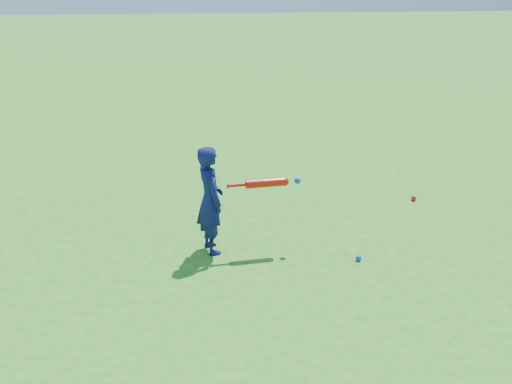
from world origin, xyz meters
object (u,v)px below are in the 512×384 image
(child, at_px, (210,200))
(bat_swing, at_px, (269,183))
(ground_ball_blue, at_px, (358,258))
(ground_ball_red, at_px, (414,198))

(child, distance_m, bat_swing, 0.65)
(ground_ball_blue, bearing_deg, bat_swing, 153.35)
(child, height_order, bat_swing, child)
(ground_ball_red, relative_size, bat_swing, 0.09)
(ground_ball_red, bearing_deg, bat_swing, -152.54)
(ground_ball_blue, bearing_deg, ground_ball_red, 51.54)
(child, relative_size, bat_swing, 1.47)
(child, height_order, ground_ball_blue, child)
(ground_ball_red, xyz_separation_m, bat_swing, (-2.14, -1.11, 0.72))
(child, height_order, ground_ball_red, child)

